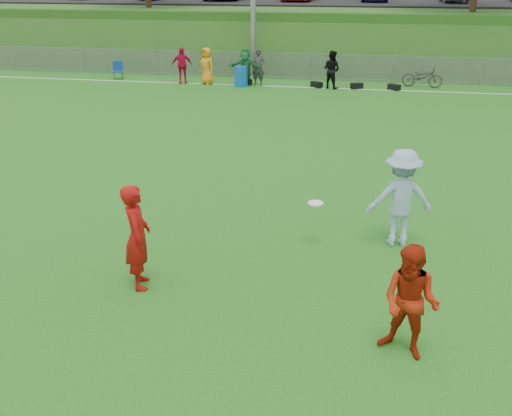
% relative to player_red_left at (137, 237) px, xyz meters
% --- Properties ---
extents(ground, '(120.00, 120.00, 0.00)m').
position_rel_player_red_left_xyz_m(ground, '(1.03, 0.40, -0.93)').
color(ground, '#166314').
rests_on(ground, ground).
extents(sideline_far, '(60.00, 0.10, 0.01)m').
position_rel_player_red_left_xyz_m(sideline_far, '(1.03, 18.40, -0.92)').
color(sideline_far, white).
rests_on(sideline_far, ground).
extents(fence, '(58.00, 0.06, 1.30)m').
position_rel_player_red_left_xyz_m(fence, '(1.03, 20.40, -0.28)').
color(fence, gray).
rests_on(fence, ground).
extents(berm, '(120.00, 18.00, 3.00)m').
position_rel_player_red_left_xyz_m(berm, '(1.03, 31.40, 0.57)').
color(berm, '#2D5718').
rests_on(berm, ground).
extents(parking_lot, '(120.00, 12.00, 0.10)m').
position_rel_player_red_left_xyz_m(parking_lot, '(1.03, 33.40, 2.12)').
color(parking_lot, black).
rests_on(parking_lot, berm).
extents(spectator_row, '(8.13, 0.95, 1.69)m').
position_rel_player_red_left_xyz_m(spectator_row, '(-1.76, 18.40, -0.08)').
color(spectator_row, '#C60D3A').
rests_on(spectator_row, ground).
extents(gear_bags, '(7.43, 0.57, 0.26)m').
position_rel_player_red_left_xyz_m(gear_bags, '(2.02, 18.50, -0.80)').
color(gear_bags, black).
rests_on(gear_bags, ground).
extents(player_red_left, '(0.65, 0.79, 1.85)m').
position_rel_player_red_left_xyz_m(player_red_left, '(0.00, 0.00, 0.00)').
color(player_red_left, '#A40E0B').
rests_on(player_red_left, ground).
extents(player_red_center, '(1.02, 0.93, 1.69)m').
position_rel_player_red_left_xyz_m(player_red_center, '(4.39, -1.15, -0.08)').
color(player_red_center, '#A9210B').
rests_on(player_red_center, ground).
extents(player_blue, '(1.38, 0.95, 1.96)m').
position_rel_player_red_left_xyz_m(player_blue, '(4.43, 2.46, 0.05)').
color(player_blue, '#94B3CE').
rests_on(player_blue, ground).
extents(frisbee, '(0.30, 0.30, 0.03)m').
position_rel_player_red_left_xyz_m(frisbee, '(2.81, 2.11, -0.03)').
color(frisbee, white).
rests_on(frisbee, ground).
extents(recycling_bin, '(0.69, 0.69, 0.93)m').
position_rel_player_red_left_xyz_m(recycling_bin, '(-1.97, 18.09, -0.46)').
color(recycling_bin, '#1056B1').
rests_on(recycling_bin, ground).
extents(camp_chair, '(0.60, 0.61, 0.86)m').
position_rel_player_red_left_xyz_m(camp_chair, '(-8.41, 18.93, -0.67)').
color(camp_chair, navy).
rests_on(camp_chair, ground).
extents(bicycle, '(1.90, 0.93, 0.96)m').
position_rel_player_red_left_xyz_m(bicycle, '(6.30, 19.40, -0.45)').
color(bicycle, '#2B2B2D').
rests_on(bicycle, ground).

